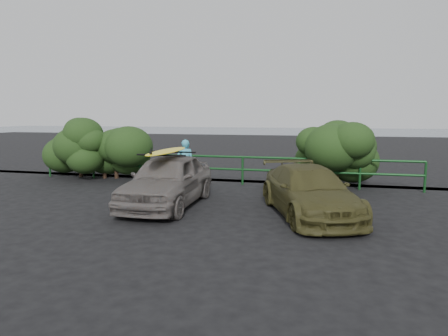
# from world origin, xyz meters

# --- Properties ---
(ground) EXTENTS (80.00, 80.00, 0.00)m
(ground) POSITION_xyz_m (0.00, 0.00, 0.00)
(ground) COLOR black
(ocean) EXTENTS (200.00, 200.00, 0.00)m
(ocean) POSITION_xyz_m (0.00, 60.00, 0.00)
(ocean) COLOR slate
(ocean) RESTS_ON ground
(guardrail) EXTENTS (14.00, 0.08, 1.04)m
(guardrail) POSITION_xyz_m (0.00, 5.00, 0.52)
(guardrail) COLOR #123F19
(guardrail) RESTS_ON ground
(shrub_left) EXTENTS (3.20, 2.40, 2.20)m
(shrub_left) POSITION_xyz_m (-4.80, 5.40, 1.10)
(shrub_left) COLOR #223E16
(shrub_left) RESTS_ON ground
(shrub_right) EXTENTS (3.20, 2.40, 2.07)m
(shrub_right) POSITION_xyz_m (5.00, 5.50, 1.03)
(shrub_right) COLOR #223E16
(shrub_right) RESTS_ON ground
(sedan) EXTENTS (1.80, 4.24, 1.43)m
(sedan) POSITION_xyz_m (-0.34, 1.24, 0.71)
(sedan) COLOR #635C59
(sedan) RESTS_ON ground
(olive_vehicle) EXTENTS (3.08, 4.54, 1.22)m
(olive_vehicle) POSITION_xyz_m (3.47, 1.10, 0.61)
(olive_vehicle) COLOR #413E1C
(olive_vehicle) RESTS_ON ground
(man) EXTENTS (0.67, 0.52, 1.63)m
(man) POSITION_xyz_m (-0.95, 4.42, 0.82)
(man) COLOR #44B0CC
(man) RESTS_ON ground
(roof_rack) EXTENTS (1.38, 0.99, 0.05)m
(roof_rack) POSITION_xyz_m (-0.34, 1.24, 1.45)
(roof_rack) COLOR black
(roof_rack) RESTS_ON sedan
(surfboard) EXTENTS (0.64, 2.72, 0.08)m
(surfboard) POSITION_xyz_m (-0.34, 1.24, 1.51)
(surfboard) COLOR yellow
(surfboard) RESTS_ON roof_rack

